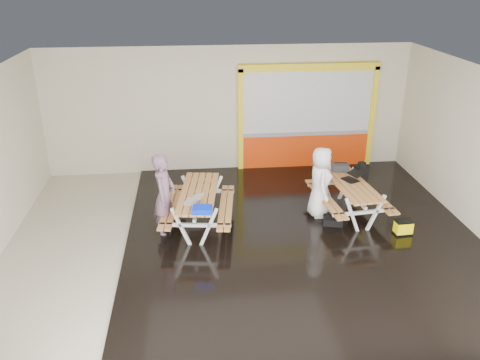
{
  "coord_description": "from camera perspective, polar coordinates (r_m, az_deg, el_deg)",
  "views": [
    {
      "loc": [
        -1.03,
        -9.03,
        5.38
      ],
      "look_at": [
        0.0,
        0.9,
        1.0
      ],
      "focal_mm": 36.52,
      "sensor_mm": 36.0,
      "label": 1
    }
  ],
  "objects": [
    {
      "name": "person_right",
      "position": [
        11.23,
        9.37,
        -0.25
      ],
      "size": [
        0.61,
        0.86,
        1.66
      ],
      "primitive_type": "imported",
      "rotation": [
        0.0,
        0.0,
        1.46
      ],
      "color": "white",
      "rests_on": "deck"
    },
    {
      "name": "fluke_bag",
      "position": [
        11.16,
        18.53,
        -5.28
      ],
      "size": [
        0.39,
        0.27,
        0.33
      ],
      "color": "black",
      "rests_on": "deck"
    },
    {
      "name": "toolbox",
      "position": [
        11.99,
        11.62,
        1.43
      ],
      "size": [
        0.42,
        0.26,
        0.23
      ],
      "color": "black",
      "rests_on": "picnic_table_right"
    },
    {
      "name": "blue_pouch",
      "position": [
        9.78,
        -4.42,
        -3.48
      ],
      "size": [
        0.42,
        0.32,
        0.12
      ],
      "primitive_type": "cube",
      "rotation": [
        0.0,
        0.0,
        -0.12
      ],
      "color": "#0527E1",
      "rests_on": "picnic_table_left"
    },
    {
      "name": "laptop_left",
      "position": [
        10.2,
        -5.46,
        -2.33
      ],
      "size": [
        0.47,
        0.44,
        0.16
      ],
      "color": "silver",
      "rests_on": "picnic_table_left"
    },
    {
      "name": "person_left",
      "position": [
        10.5,
        -8.82,
        -1.77
      ],
      "size": [
        0.6,
        0.77,
        1.86
      ],
      "primitive_type": "imported",
      "rotation": [
        0.0,
        0.0,
        1.32
      ],
      "color": "#77556B",
      "rests_on": "deck"
    },
    {
      "name": "picnic_table_right",
      "position": [
        11.51,
        12.7,
        -1.21
      ],
      "size": [
        1.64,
        2.25,
        0.85
      ],
      "color": "#B57C47",
      "rests_on": "deck"
    },
    {
      "name": "laptop_right",
      "position": [
        11.57,
        12.96,
        0.29
      ],
      "size": [
        0.53,
        0.51,
        0.18
      ],
      "color": "black",
      "rests_on": "picnic_table_right"
    },
    {
      "name": "dark_case",
      "position": [
        11.21,
        10.79,
        -4.68
      ],
      "size": [
        0.49,
        0.42,
        0.16
      ],
      "primitive_type": "cube",
      "rotation": [
        0.0,
        0.0,
        -0.26
      ],
      "color": "black",
      "rests_on": "deck"
    },
    {
      "name": "kiosk",
      "position": [
        13.93,
        7.8,
        7.04
      ],
      "size": [
        3.88,
        0.16,
        3.0
      ],
      "color": "#E33A0A",
      "rests_on": "room"
    },
    {
      "name": "deck",
      "position": [
        10.74,
        7.19,
        -6.42
      ],
      "size": [
        7.5,
        7.98,
        0.05
      ],
      "primitive_type": "cube",
      "color": "black",
      "rests_on": "room"
    },
    {
      "name": "picnic_table_left",
      "position": [
        10.76,
        -4.86,
        -2.4
      ],
      "size": [
        1.74,
        2.36,
        0.88
      ],
      "color": "#B57C47",
      "rests_on": "deck"
    },
    {
      "name": "room",
      "position": [
        9.79,
        0.55,
        1.92
      ],
      "size": [
        10.02,
        8.02,
        3.52
      ],
      "color": "beige",
      "rests_on": "ground"
    },
    {
      "name": "backpack",
      "position": [
        12.23,
        13.95,
        0.8
      ],
      "size": [
        0.37,
        0.31,
        0.54
      ],
      "color": "black",
      "rests_on": "picnic_table_right"
    }
  ]
}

